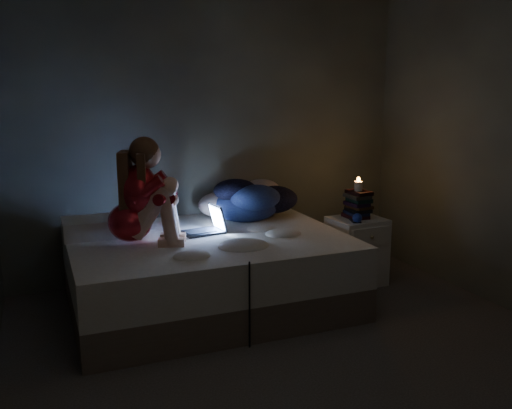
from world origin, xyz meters
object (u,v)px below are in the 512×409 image
candle (358,186)px  nightstand (356,251)px  woman (129,191)px  laptop (202,219)px  phone (354,221)px  bed (209,271)px

candle → nightstand: bearing=-112.5°
candle → woman: bearing=-178.6°
laptop → phone: bearing=-15.7°
laptop → candle: bearing=-10.9°
nightstand → laptop: bearing=173.9°
bed → woman: size_ratio=2.62×
bed → laptop: laptop is taller
woman → candle: woman is taller
woman → laptop: (0.57, 0.10, -0.28)m
woman → phone: (1.84, -0.06, -0.37)m
woman → phone: size_ratio=5.57×
bed → candle: size_ratio=25.53×
laptop → candle: (1.37, -0.05, 0.18)m
laptop → phone: size_ratio=2.29×
laptop → woman: bearing=-178.7°
bed → nightstand: bearing=1.0°
nightstand → candle: 0.56m
bed → woman: woman is taller
phone → woman: bearing=-161.8°
candle → phone: bearing=-131.8°
woman → candle: (1.94, 0.05, -0.10)m
bed → woman: (-0.58, -0.00, 0.67)m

